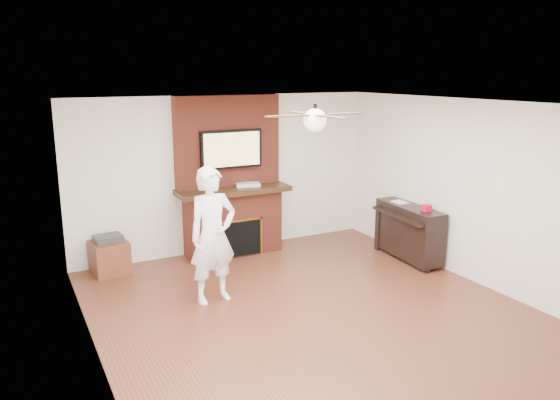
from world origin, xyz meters
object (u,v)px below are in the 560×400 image
piano (408,231)px  person (213,235)px  fireplace (231,192)px  side_table (109,256)px

piano → person: bearing=-174.0°
fireplace → piano: bearing=-34.5°
fireplace → side_table: bearing=-178.0°
fireplace → side_table: fireplace is taller
person → side_table: bearing=114.7°
fireplace → side_table: size_ratio=4.42×
fireplace → side_table: (-1.94, -0.07, -0.73)m
piano → side_table: bearing=164.5°
person → side_table: person is taller
fireplace → person: bearing=-119.2°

